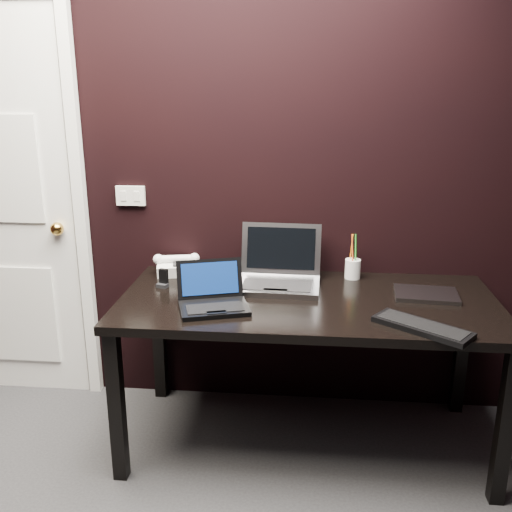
# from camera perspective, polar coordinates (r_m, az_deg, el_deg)

# --- Properties ---
(wall_back) EXTENTS (4.00, 0.00, 4.00)m
(wall_back) POSITION_cam_1_polar(r_m,az_deg,el_deg) (2.86, -0.51, 9.41)
(wall_back) COLOR black
(wall_back) RESTS_ON ground
(wall_switch) EXTENTS (0.15, 0.02, 0.10)m
(wall_switch) POSITION_cam_1_polar(r_m,az_deg,el_deg) (3.01, -12.43, 5.91)
(wall_switch) COLOR silver
(wall_switch) RESTS_ON wall_back
(desk) EXTENTS (1.70, 0.80, 0.74)m
(desk) POSITION_cam_1_polar(r_m,az_deg,el_deg) (2.62, 5.18, -5.83)
(desk) COLOR black
(desk) RESTS_ON ground
(netbook) EXTENTS (0.35, 0.33, 0.19)m
(netbook) POSITION_cam_1_polar(r_m,az_deg,el_deg) (2.47, -4.34, -4.34)
(netbook) COLOR black
(netbook) RESTS_ON desk
(silver_laptop) EXTENTS (0.40, 0.37, 0.27)m
(silver_laptop) POSITION_cam_1_polar(r_m,az_deg,el_deg) (2.73, 2.26, -1.92)
(silver_laptop) COLOR #A2A3A8
(silver_laptop) RESTS_ON desk
(ext_keyboard) EXTENTS (0.39, 0.34, 0.02)m
(ext_keyboard) POSITION_cam_1_polar(r_m,az_deg,el_deg) (2.36, 16.29, -6.81)
(ext_keyboard) COLOR black
(ext_keyboard) RESTS_ON desk
(closed_laptop) EXTENTS (0.30, 0.22, 0.02)m
(closed_laptop) POSITION_cam_1_polar(r_m,az_deg,el_deg) (2.72, 16.65, -3.69)
(closed_laptop) COLOR gray
(closed_laptop) RESTS_ON desk
(desk_phone) EXTENTS (0.24, 0.21, 0.12)m
(desk_phone) POSITION_cam_1_polar(r_m,az_deg,el_deg) (2.93, -7.93, -0.93)
(desk_phone) COLOR silver
(desk_phone) RESTS_ON desk
(mobile_phone) EXTENTS (0.06, 0.05, 0.09)m
(mobile_phone) POSITION_cam_1_polar(r_m,az_deg,el_deg) (2.75, -9.26, -2.41)
(mobile_phone) COLOR black
(mobile_phone) RESTS_ON desk
(pen_cup) EXTENTS (0.09, 0.09, 0.23)m
(pen_cup) POSITION_cam_1_polar(r_m,az_deg,el_deg) (2.87, 9.65, -1.19)
(pen_cup) COLOR silver
(pen_cup) RESTS_ON desk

